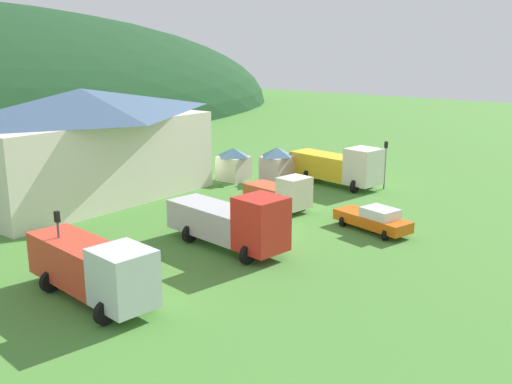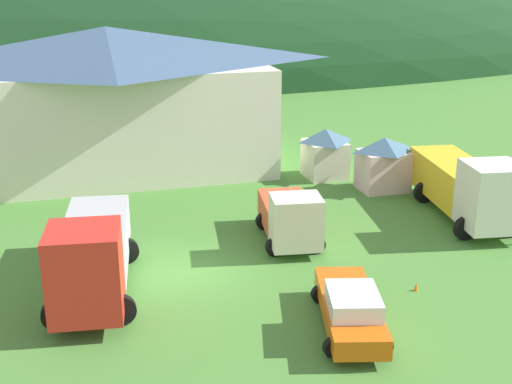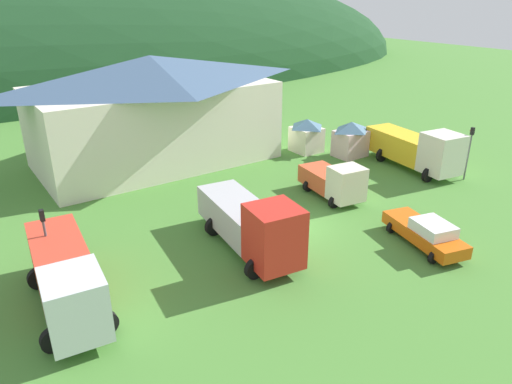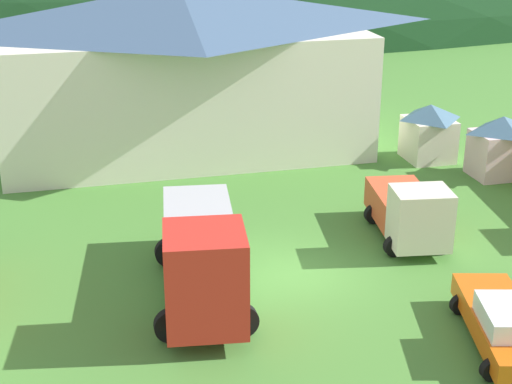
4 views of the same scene
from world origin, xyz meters
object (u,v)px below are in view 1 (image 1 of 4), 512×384
play_shed_cream (234,164)px  service_pickup_orange (374,219)px  tow_truck_silver (94,267)px  traffic_cone_near_pickup (188,235)px  light_truck_cream (281,193)px  traffic_light_east (385,160)px  traffic_cone_mid_row (372,214)px  heavy_rig_striped (340,166)px  depot_building (84,143)px  crane_truck_red (233,221)px  traffic_light_west (59,241)px  play_shed_pink (277,164)px

play_shed_cream → service_pickup_orange: (-5.59, -16.72, -0.67)m
tow_truck_silver → traffic_cone_near_pickup: tow_truck_silver is taller
light_truck_cream → traffic_cone_near_pickup: light_truck_cream is taller
light_truck_cream → traffic_light_east: bearing=81.8°
traffic_cone_near_pickup → tow_truck_silver: bearing=-159.8°
traffic_cone_near_pickup → traffic_cone_mid_row: size_ratio=0.71×
light_truck_cream → heavy_rig_striped: (9.25, 0.56, 0.47)m
depot_building → play_shed_cream: size_ratio=6.80×
crane_truck_red → traffic_light_west: traffic_light_west is taller
service_pickup_orange → traffic_light_east: size_ratio=1.40×
play_shed_cream → light_truck_cream: play_shed_cream is taller
traffic_light_west → traffic_light_east: bearing=-6.4°
heavy_rig_striped → traffic_cone_near_pickup: bearing=-83.9°
tow_truck_silver → service_pickup_orange: bearing=79.0°
depot_building → traffic_cone_mid_row: 22.60m
play_shed_cream → play_shed_pink: (2.22, -3.14, 0.05)m
crane_truck_red → traffic_light_east: bearing=96.3°
play_shed_cream → traffic_light_west: traffic_light_west is taller
crane_truck_red → traffic_light_east: 19.22m
play_shed_cream → heavy_rig_striped: bearing=-64.1°
depot_building → service_pickup_orange: 22.97m
play_shed_cream → depot_building: bearing=156.8°
traffic_light_east → traffic_cone_mid_row: bearing=-159.8°
tow_truck_silver → traffic_light_west: traffic_light_west is taller
tow_truck_silver → service_pickup_orange: tow_truck_silver is taller
light_truck_cream → service_pickup_orange: size_ratio=0.97×
traffic_cone_near_pickup → depot_building: bearing=82.4°
play_shed_pink → traffic_cone_mid_row: play_shed_pink is taller
traffic_cone_near_pickup → traffic_cone_mid_row: 13.57m
tow_truck_silver → traffic_cone_mid_row: size_ratio=13.14×
traffic_light_east → traffic_cone_mid_row: (-7.30, -2.69, -2.49)m
traffic_light_west → traffic_cone_mid_row: bearing=-15.3°
heavy_rig_striped → traffic_light_east: (1.24, -3.61, 0.75)m
traffic_light_east → traffic_cone_mid_row: size_ratio=6.34×
traffic_light_west → traffic_cone_near_pickup: size_ratio=8.79×
tow_truck_silver → depot_building: bearing=150.8°
light_truck_cream → traffic_light_east: traffic_light_east is taller
play_shed_cream → service_pickup_orange: play_shed_cream is taller
traffic_cone_mid_row → tow_truck_silver: bearing=171.0°
play_shed_pink → traffic_light_west: bearing=-167.5°
play_shed_cream → traffic_cone_near_pickup: size_ratio=6.42×
play_shed_cream → traffic_cone_near_pickup: play_shed_cream is taller
play_shed_pink → tow_truck_silver: tow_truck_silver is taller
crane_truck_red → tow_truck_silver: bearing=-85.4°
traffic_light_east → traffic_light_west: bearing=173.6°
heavy_rig_striped → service_pickup_orange: heavy_rig_striped is taller
traffic_light_west → traffic_light_east: (28.84, -3.21, 0.03)m
play_shed_cream → light_truck_cream: size_ratio=0.53×
crane_truck_red → light_truck_cream: crane_truck_red is taller
traffic_light_east → traffic_cone_mid_row: 8.17m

